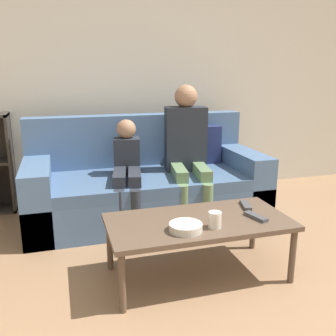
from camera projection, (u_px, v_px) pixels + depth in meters
The scene contains 9 objects.
wall_back at pixel (131, 68), 3.72m from camera, with size 12.00×0.06×2.60m.
couch at pixel (146, 184), 3.36m from camera, with size 2.04×0.91×0.87m.
coffee_table at pixel (198, 225), 2.31m from camera, with size 1.13×0.56×0.38m.
person_adult at pixel (187, 144), 3.27m from camera, with size 0.42×0.67×1.15m.
person_child at pixel (127, 167), 3.11m from camera, with size 0.33×0.66×0.87m.
cup_near at pixel (215, 220), 2.18m from camera, with size 0.08×0.08×0.10m.
tv_remote_0 at pixel (256, 217), 2.32m from camera, with size 0.09×0.18×0.02m.
tv_remote_1 at pixel (246, 205), 2.52m from camera, with size 0.09×0.18×0.02m.
snack_bowl at pixel (186, 227), 2.14m from camera, with size 0.19×0.19×0.05m.
Camera 1 is at (-0.74, -0.94, 1.27)m, focal length 40.00 mm.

